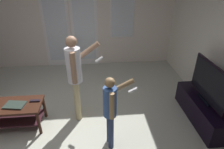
{
  "coord_description": "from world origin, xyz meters",
  "views": [
    {
      "loc": [
        0.6,
        -2.51,
        2.46
      ],
      "look_at": [
        0.86,
        0.12,
        1.01
      ],
      "focal_mm": 30.78,
      "sensor_mm": 36.0,
      "label": 1
    }
  ],
  "objects": [
    {
      "name": "ground_plane",
      "position": [
        0.0,
        0.0,
        -0.01
      ],
      "size": [
        5.69,
        5.52,
        0.02
      ],
      "primitive_type": "cube",
      "color": "#B3B5A5"
    },
    {
      "name": "wall_back_with_doors",
      "position": [
        0.03,
        2.72,
        1.33
      ],
      "size": [
        5.69,
        0.09,
        2.74
      ],
      "color": "silver",
      "rests_on": "ground_plane"
    },
    {
      "name": "tv_stand",
      "position": [
        2.51,
        0.08,
        0.21
      ],
      "size": [
        0.43,
        1.35,
        0.42
      ],
      "color": "black",
      "rests_on": "ground_plane"
    },
    {
      "name": "tv_remote_black",
      "position": [
        -0.45,
        0.27,
        0.49
      ],
      "size": [
        0.17,
        0.05,
        0.02
      ],
      "primitive_type": "cube",
      "rotation": [
        0.0,
        0.0,
        -0.03
      ],
      "color": "black",
      "rests_on": "coffee_table"
    },
    {
      "name": "coffee_table",
      "position": [
        -0.8,
        0.21,
        0.34
      ],
      "size": [
        0.92,
        0.51,
        0.48
      ],
      "color": "#32190F",
      "rests_on": "ground_plane"
    },
    {
      "name": "laptop_closed",
      "position": [
        -0.76,
        0.18,
        0.49
      ],
      "size": [
        0.36,
        0.27,
        0.02
      ],
      "primitive_type": "cube",
      "rotation": [
        0.0,
        0.0,
        -0.17
      ],
      "color": "#2D3932",
      "rests_on": "coffee_table"
    },
    {
      "name": "person_adult",
      "position": [
        0.26,
        0.39,
        0.94
      ],
      "size": [
        0.62,
        0.46,
        1.57
      ],
      "color": "tan",
      "rests_on": "ground_plane"
    },
    {
      "name": "flat_screen_tv",
      "position": [
        2.51,
        0.09,
        0.77
      ],
      "size": [
        0.08,
        1.03,
        0.7
      ],
      "color": "black",
      "rests_on": "tv_stand"
    },
    {
      "name": "person_child",
      "position": [
        0.8,
        -0.34,
        0.73
      ],
      "size": [
        0.53,
        0.37,
        1.22
      ],
      "color": "navy",
      "rests_on": "ground_plane"
    }
  ]
}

